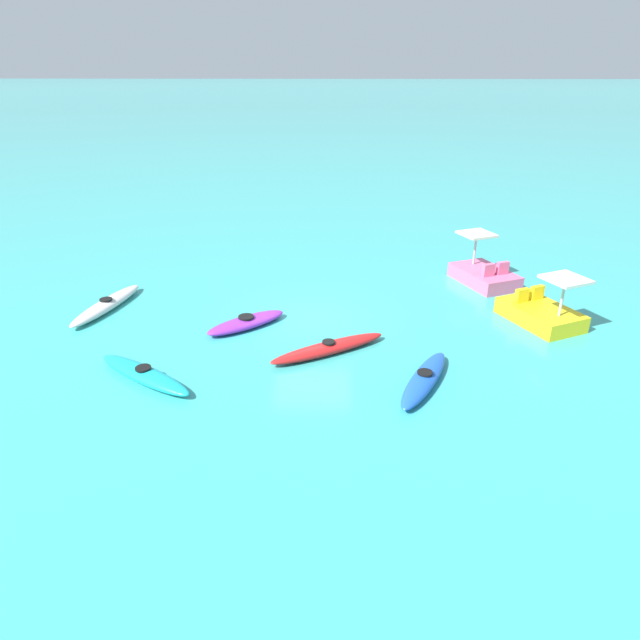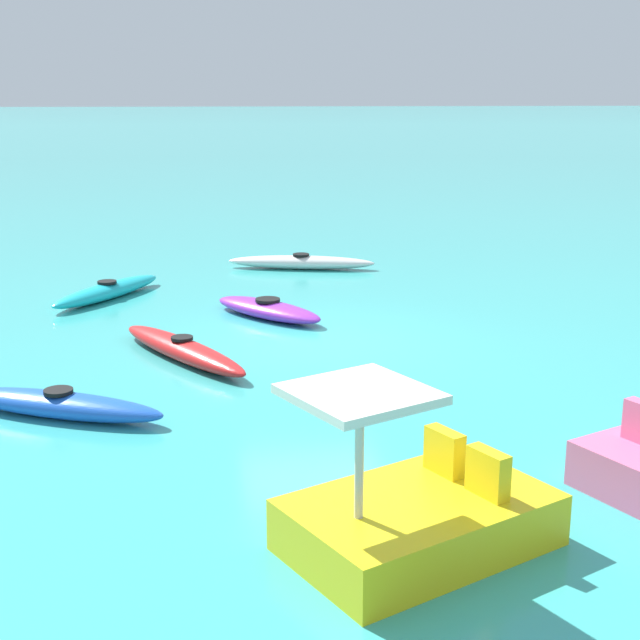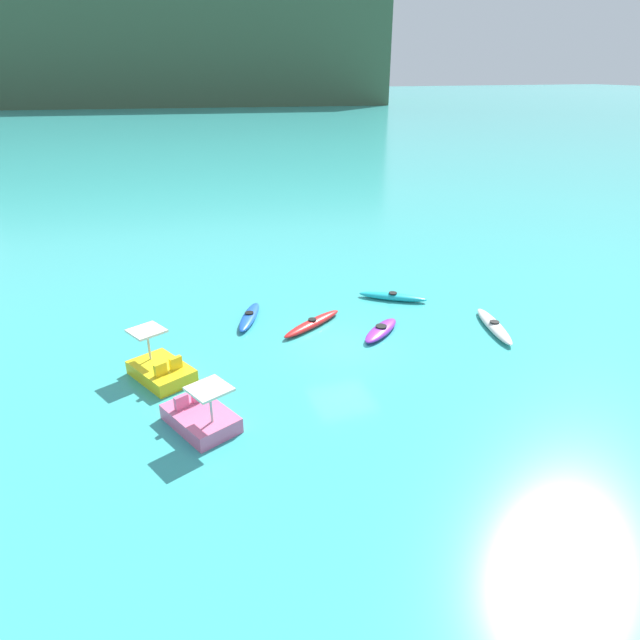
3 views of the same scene
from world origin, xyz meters
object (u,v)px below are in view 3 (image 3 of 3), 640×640
Objects in this scene: kayak_white at (494,326)px; kayak_red at (312,323)px; pedal_boat_yellow at (161,370)px; kayak_cyan at (393,297)px; pedal_boat_pink at (201,416)px; kayak_blue at (249,317)px; kayak_purple at (381,330)px.

kayak_white is 7.71m from kayak_red.
kayak_red is at bearing 19.11° from pedal_boat_yellow.
kayak_white is 1.19× the size of kayak_cyan.
pedal_boat_pink is (-12.68, -2.80, 0.17)m from kayak_white.
pedal_boat_yellow is (-13.61, 0.54, 0.17)m from kayak_white.
kayak_white is 5.07m from kayak_cyan.
pedal_boat_yellow is at bearing -136.75° from kayak_blue.
pedal_boat_pink reaches higher than kayak_purple.
kayak_red is 1.16× the size of pedal_boat_yellow.
kayak_blue is (-9.58, 4.33, 0.00)m from kayak_white.
kayak_purple is at bearing -32.21° from kayak_red.
kayak_white is 1.21× the size of kayak_blue.
pedal_boat_pink is at bearing -144.64° from kayak_cyan.
pedal_boat_yellow is (-8.92, -0.65, 0.17)m from kayak_purple.
pedal_boat_yellow is 1.00× the size of pedal_boat_pink.
kayak_white and kayak_purple have the same top height.
pedal_boat_yellow reaches higher than kayak_purple.
kayak_purple is (2.49, -1.57, 0.00)m from kayak_red.
kayak_white is 1.29× the size of pedal_boat_pink.
kayak_blue is (-2.39, 1.57, 0.00)m from kayak_red.
kayak_cyan is at bearing 19.06° from pedal_boat_yellow.
pedal_boat_pink is at bearing -74.30° from pedal_boat_yellow.
kayak_purple is 0.88× the size of pedal_boat_pink.
pedal_boat_yellow is 3.47m from pedal_boat_pink.
kayak_white and kayak_red have the same top height.
kayak_blue and kayak_cyan have the same top height.
kayak_red and kayak_purple have the same top height.
kayak_red is at bearing 45.41° from pedal_boat_pink.
pedal_boat_pink is at bearing -113.46° from kayak_blue.
kayak_white is at bearing -14.25° from kayak_purple.
kayak_blue is 1.06× the size of pedal_boat_pink.
kayak_red and kayak_blue have the same top height.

